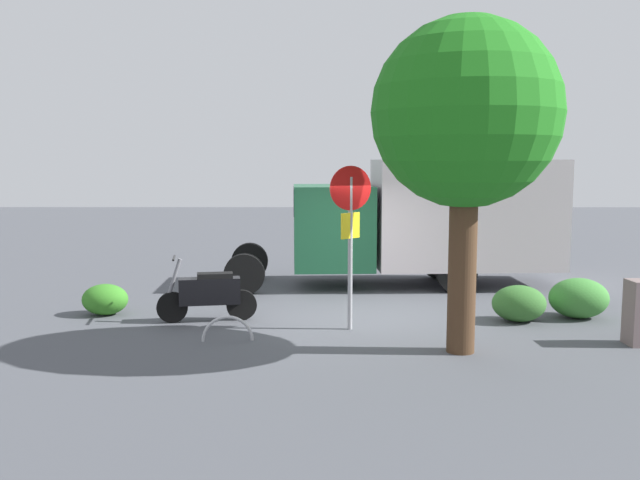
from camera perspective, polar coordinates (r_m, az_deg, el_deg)
name	(u,v)px	position (r m, az deg, el deg)	size (l,w,h in m)	color
ground_plane	(365,316)	(12.87, 3.84, -6.44)	(60.00, 60.00, 0.00)	#474A50
box_truck_near	(425,217)	(15.99, 8.83, 1.96)	(7.73, 2.53, 2.94)	black
motorcycle	(209,293)	(12.54, -9.33, -4.44)	(1.80, 0.63, 1.20)	black
stop_sign	(350,222)	(11.58, 2.57, 1.56)	(0.71, 0.33, 2.84)	#9E9EA3
street_tree	(466,116)	(10.38, 12.19, 10.17)	(2.82, 2.82, 5.04)	#47301E
bike_rack_hoop	(228,341)	(11.25, -7.78, -8.42)	(0.85, 0.85, 0.05)	#B7B7BC
shrub_near_sign	(519,303)	(12.90, 16.40, -5.15)	(0.98, 0.80, 0.67)	#346A2C
shrub_mid_verge	(105,299)	(13.55, -17.64, -4.79)	(0.87, 0.71, 0.59)	#347D23
shrub_by_tree	(579,298)	(13.54, 20.95, -4.59)	(1.10, 0.90, 0.75)	#3C8034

